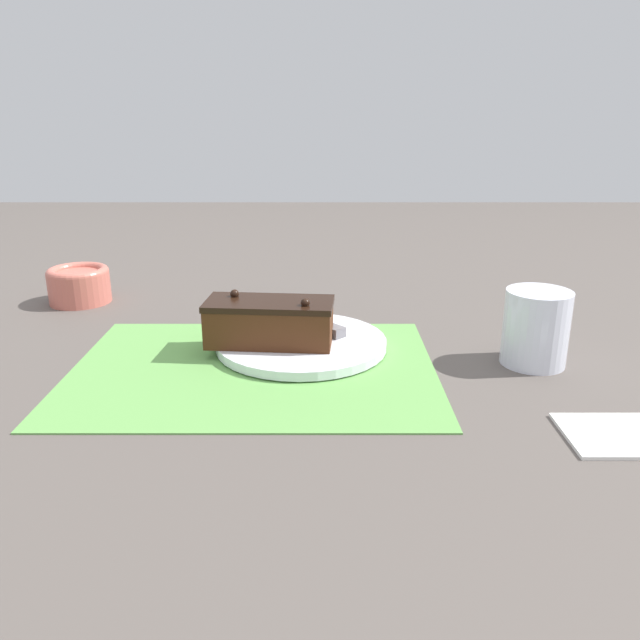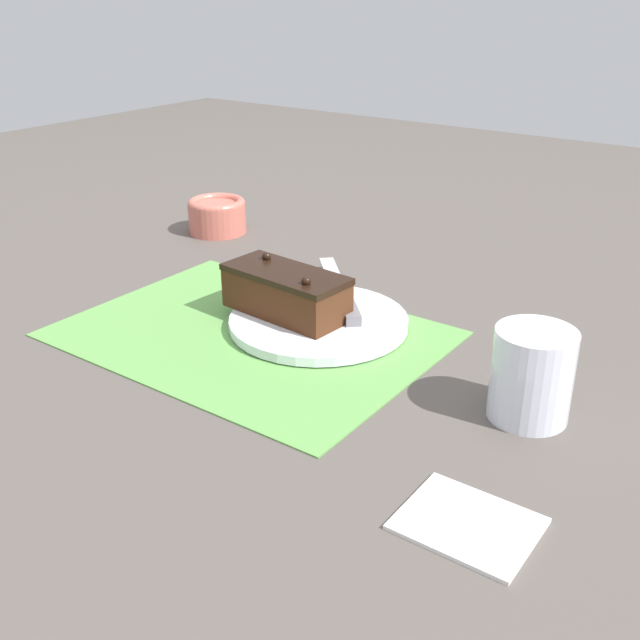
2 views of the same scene
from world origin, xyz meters
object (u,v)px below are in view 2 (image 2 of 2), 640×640
at_px(drinking_glass, 532,375).
at_px(chocolate_cake, 286,292).
at_px(cake_plate, 319,321).
at_px(small_bowl, 217,214).
at_px(serving_knife, 344,298).

bearing_deg(drinking_glass, chocolate_cake, 174.40).
height_order(chocolate_cake, drinking_glass, drinking_glass).
height_order(cake_plate, drinking_glass, drinking_glass).
relative_size(cake_plate, drinking_glass, 2.37).
xyz_separation_m(chocolate_cake, small_bowl, (-0.34, 0.24, -0.01)).
bearing_deg(cake_plate, serving_knife, 92.18).
xyz_separation_m(cake_plate, small_bowl, (-0.38, 0.22, 0.02)).
bearing_deg(small_bowl, drinking_glass, -21.61).
xyz_separation_m(cake_plate, chocolate_cake, (-0.04, -0.01, 0.04)).
xyz_separation_m(chocolate_cake, drinking_glass, (0.34, -0.03, 0.00)).
xyz_separation_m(drinking_glass, small_bowl, (-0.69, 0.27, -0.02)).
bearing_deg(serving_knife, small_bowl, 113.51).
distance_m(serving_knife, small_bowl, 0.42).
distance_m(cake_plate, drinking_glass, 0.31).
distance_m(chocolate_cake, small_bowl, 0.42).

